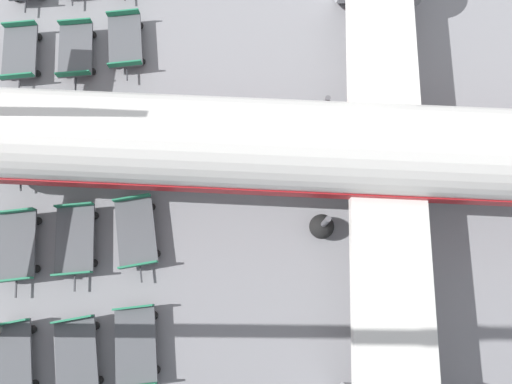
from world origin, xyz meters
The scene contains 14 objects.
airplane centered at (16.07, -1.83, 2.93)m, with size 40.33×43.87×11.23m.
baggage_dolly_row_near_col_b centered at (9.40, -20.04, 0.48)m, with size 3.86×1.96×0.92m.
baggage_dolly_row_near_col_c centered at (14.46, -19.38, 0.48)m, with size 3.88×2.11×0.92m.
baggage_dolly_row_near_col_d centered at (19.19, -18.81, 0.48)m, with size 3.86×1.98×0.92m.
baggage_dolly_row_near_col_e centered at (23.92, -18.35, 0.48)m, with size 3.89×2.16×0.92m.
baggage_dolly_row_mid_a_col_b centered at (9.32, -17.24, 0.48)m, with size 3.85×1.94×0.92m.
baggage_dolly_row_mid_a_col_c centered at (14.15, -16.87, 0.48)m, with size 3.85×1.94×0.92m.
baggage_dolly_row_mid_a_col_d centered at (18.97, -16.26, 0.48)m, with size 3.85×1.93×0.92m.
baggage_dolly_row_mid_a_col_e centered at (23.82, -15.69, 0.48)m, with size 3.89×2.14×0.92m.
baggage_dolly_row_mid_b_col_b centered at (8.81, -14.78, 0.48)m, with size 3.87×1.99×0.92m.
baggage_dolly_row_mid_b_col_c centered at (13.78, -14.16, 0.48)m, with size 3.88×2.04×0.92m.
baggage_dolly_row_mid_b_col_d centered at (18.66, -13.59, 0.48)m, with size 3.89×2.13×0.92m.
baggage_dolly_row_mid_b_col_e centered at (23.40, -13.30, 0.48)m, with size 3.86×1.98×0.92m.
stand_guidance_stripe centered at (15.32, -11.18, 0.00)m, with size 1.64×21.43×0.01m.
Camera 1 is at (21.77, -8.32, 18.03)m, focal length 28.00 mm.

